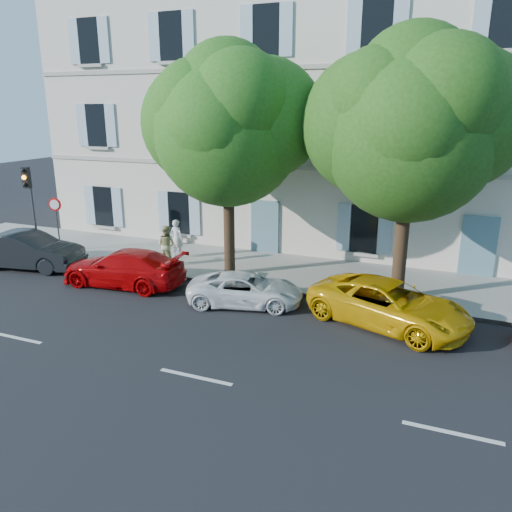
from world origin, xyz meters
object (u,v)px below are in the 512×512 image
at_px(pedestrian_b, 166,245).
at_px(tree_left, 228,133).
at_px(car_dark_sedan, 27,250).
at_px(car_white_coupe, 246,289).
at_px(tree_right, 410,136).
at_px(car_yellow_supercar, 389,304).
at_px(traffic_light, 29,192).
at_px(pedestrian_a, 177,239).
at_px(road_sign, 56,214).
at_px(car_red_coupe, 124,268).

bearing_deg(pedestrian_b, tree_left, 178.82).
bearing_deg(car_dark_sedan, car_white_coupe, -101.55).
distance_m(car_dark_sedan, tree_right, 15.60).
xyz_separation_m(car_white_coupe, car_yellow_supercar, (4.73, 0.08, 0.15)).
xyz_separation_m(tree_right, pedestrian_b, (-9.37, 0.31, -4.62)).
xyz_separation_m(car_yellow_supercar, traffic_light, (-15.70, 1.70, 2.24)).
xyz_separation_m(traffic_light, pedestrian_a, (6.24, 1.76, -1.94)).
height_order(car_white_coupe, tree_right, tree_right).
xyz_separation_m(traffic_light, road_sign, (1.06, 0.31, -0.96)).
height_order(car_dark_sedan, car_red_coupe, car_dark_sedan).
distance_m(tree_right, traffic_light, 15.96).
bearing_deg(car_yellow_supercar, car_white_coupe, 110.03).
distance_m(car_red_coupe, tree_right, 11.12).
bearing_deg(traffic_light, pedestrian_a, 15.76).
bearing_deg(car_white_coupe, car_dark_sedan, 74.06).
height_order(car_dark_sedan, road_sign, road_sign).
distance_m(car_dark_sedan, pedestrian_b, 5.78).
bearing_deg(tree_left, traffic_light, -176.19).
bearing_deg(traffic_light, car_dark_sedan, -55.49).
xyz_separation_m(car_yellow_supercar, tree_right, (0.02, 2.09, 4.92)).
relative_size(tree_left, traffic_light, 2.19).
height_order(tree_right, pedestrian_a, tree_right).
relative_size(road_sign, pedestrian_b, 1.50).
xyz_separation_m(tree_left, road_sign, (-8.22, -0.30, -3.59)).
bearing_deg(tree_left, pedestrian_b, 178.24).
bearing_deg(pedestrian_b, tree_right, 178.68).
distance_m(car_red_coupe, road_sign, 5.47).
height_order(tree_left, road_sign, tree_left).
distance_m(tree_left, traffic_light, 9.67).
relative_size(car_dark_sedan, car_red_coupe, 0.98).
bearing_deg(car_white_coupe, tree_right, -79.54).
bearing_deg(car_red_coupe, road_sign, -115.98).
relative_size(car_dark_sedan, pedestrian_b, 2.75).
xyz_separation_m(car_yellow_supercar, pedestrian_b, (-9.35, 2.40, 0.30)).
relative_size(traffic_light, pedestrian_a, 2.28).
distance_m(car_red_coupe, traffic_light, 6.62).
height_order(traffic_light, road_sign, traffic_light).
height_order(car_dark_sedan, pedestrian_a, pedestrian_a).
bearing_deg(pedestrian_a, tree_right, 176.60).
bearing_deg(tree_left, car_yellow_supercar, -19.80).
relative_size(tree_right, traffic_light, 2.21).
bearing_deg(road_sign, pedestrian_b, 4.26).
height_order(car_dark_sedan, traffic_light, traffic_light).
xyz_separation_m(car_red_coupe, traffic_light, (-5.98, 1.72, 2.25)).
xyz_separation_m(car_dark_sedan, traffic_light, (-1.01, 1.47, 2.17)).
bearing_deg(tree_left, car_dark_sedan, -165.86).
height_order(car_red_coupe, pedestrian_b, pedestrian_b).
distance_m(car_yellow_supercar, tree_left, 8.39).
xyz_separation_m(car_dark_sedan, road_sign, (0.05, 1.78, 1.21)).
relative_size(car_white_coupe, road_sign, 1.54).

